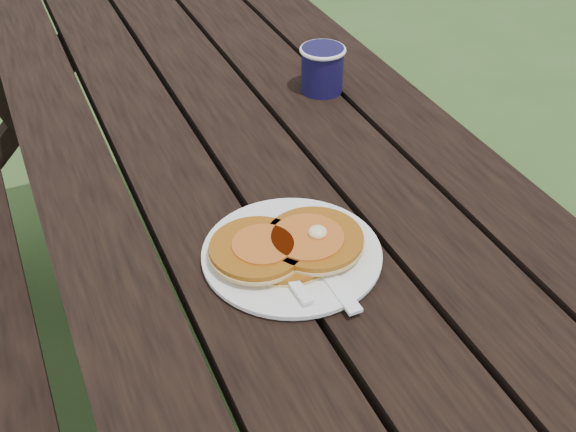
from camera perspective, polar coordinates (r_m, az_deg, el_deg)
name	(u,v)px	position (r m, az deg, el deg)	size (l,w,h in m)	color
ground	(256,400)	(1.81, -2.51, -14.30)	(60.00, 60.00, 0.00)	#314C20
picnic_table	(252,290)	(1.53, -2.88, -5.85)	(1.36, 1.80, 0.75)	black
plate	(292,255)	(1.02, 0.30, -3.09)	(0.25, 0.25, 0.01)	white
pancake_stack	(288,246)	(1.01, 0.00, -2.36)	(0.22, 0.15, 0.04)	#A45C12
knife	(325,270)	(0.99, 2.93, -4.26)	(0.02, 0.18, 0.01)	white
fork	(290,277)	(0.97, 0.15, -4.85)	(0.03, 0.16, 0.01)	white
coffee_cup	(322,66)	(1.42, 2.73, 11.73)	(0.09, 0.09, 0.09)	#120E38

